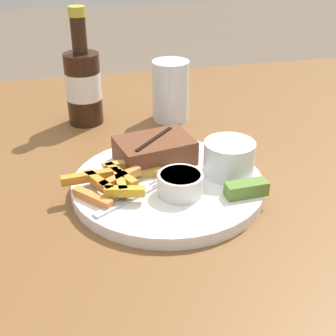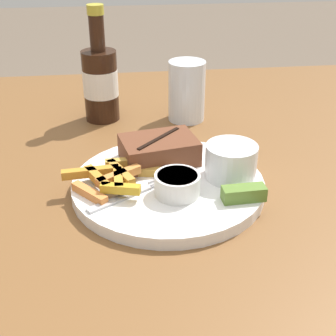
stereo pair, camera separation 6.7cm
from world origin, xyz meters
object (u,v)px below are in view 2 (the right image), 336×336
at_px(fork_utensil, 126,196).
at_px(drinking_glass, 187,91).
at_px(dipping_sauce_cup, 177,183).
at_px(beer_bottle, 100,81).
at_px(coleslaw_cup, 232,161).
at_px(steak_portion, 159,150).
at_px(dinner_plate, 168,185).
at_px(pickle_spear, 244,194).

distance_m(fork_utensil, drinking_glass, 0.33).
height_order(dipping_sauce_cup, beer_bottle, beer_bottle).
bearing_deg(coleslaw_cup, steak_portion, 146.37).
height_order(dinner_plate, drinking_glass, drinking_glass).
distance_m(beer_bottle, drinking_glass, 0.17).
relative_size(dinner_plate, dipping_sauce_cup, 4.44).
bearing_deg(steak_portion, fork_utensil, -118.78).
relative_size(dipping_sauce_cup, beer_bottle, 0.29).
bearing_deg(drinking_glass, dinner_plate, -104.41).
xyz_separation_m(dipping_sauce_cup, beer_bottle, (-0.10, 0.32, 0.04)).
bearing_deg(beer_bottle, dipping_sauce_cup, -72.25).
xyz_separation_m(fork_utensil, beer_bottle, (-0.03, 0.32, 0.06)).
relative_size(dinner_plate, beer_bottle, 1.29).
relative_size(dipping_sauce_cup, pickle_spear, 1.05).
height_order(dinner_plate, dipping_sauce_cup, dipping_sauce_cup).
relative_size(beer_bottle, drinking_glass, 1.88).
bearing_deg(steak_portion, dipping_sauce_cup, -81.58).
height_order(steak_portion, coleslaw_cup, coleslaw_cup).
bearing_deg(pickle_spear, steak_portion, 128.93).
distance_m(coleslaw_cup, beer_bottle, 0.35).
relative_size(steak_portion, fork_utensil, 1.06).
relative_size(coleslaw_cup, dipping_sauce_cup, 1.20).
bearing_deg(dinner_plate, steak_portion, 96.30).
bearing_deg(coleslaw_cup, beer_bottle, 123.00).
xyz_separation_m(pickle_spear, beer_bottle, (-0.19, 0.35, 0.05)).
distance_m(steak_portion, pickle_spear, 0.16).
bearing_deg(coleslaw_cup, fork_utensil, -167.39).
bearing_deg(pickle_spear, beer_bottle, 118.62).
height_order(coleslaw_cup, pickle_spear, coleslaw_cup).
xyz_separation_m(dinner_plate, steak_portion, (-0.01, 0.06, 0.03)).
xyz_separation_m(steak_portion, dipping_sauce_cup, (0.01, -0.10, -0.00)).
xyz_separation_m(coleslaw_cup, dipping_sauce_cup, (-0.08, -0.03, -0.01)).
xyz_separation_m(dinner_plate, fork_utensil, (-0.06, -0.04, 0.01)).
height_order(steak_portion, pickle_spear, steak_portion).
height_order(dinner_plate, steak_portion, steak_portion).
bearing_deg(dinner_plate, beer_bottle, 108.56).
bearing_deg(steak_portion, pickle_spear, -51.07).
relative_size(coleslaw_cup, drinking_glass, 0.65).
distance_m(steak_portion, fork_utensil, 0.12).
xyz_separation_m(steak_portion, beer_bottle, (-0.09, 0.22, 0.04)).
bearing_deg(steak_portion, coleslaw_cup, -33.63).
height_order(dipping_sauce_cup, drinking_glass, drinking_glass).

